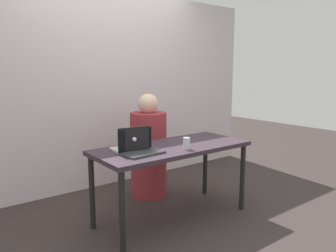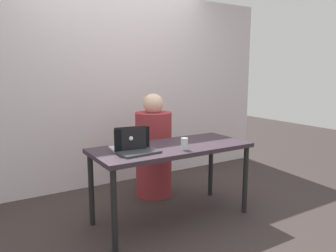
{
  "view_description": "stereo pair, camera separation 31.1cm",
  "coord_description": "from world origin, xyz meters",
  "views": [
    {
      "loc": [
        -1.87,
        -2.38,
        1.43
      ],
      "look_at": [
        0.0,
        0.06,
        0.91
      ],
      "focal_mm": 35.0,
      "sensor_mm": 36.0,
      "label": 1
    },
    {
      "loc": [
        -1.61,
        -2.55,
        1.43
      ],
      "look_at": [
        0.0,
        0.06,
        0.91
      ],
      "focal_mm": 35.0,
      "sensor_mm": 36.0,
      "label": 2
    }
  ],
  "objects": [
    {
      "name": "ground_plane",
      "position": [
        0.0,
        0.0,
        0.0
      ],
      "size": [
        12.0,
        12.0,
        0.0
      ],
      "primitive_type": "plane",
      "color": "#362D2B"
    },
    {
      "name": "back_wall",
      "position": [
        0.0,
        1.32,
        1.2
      ],
      "size": [
        4.5,
        0.1,
        2.39
      ],
      "primitive_type": "cube",
      "color": "silver",
      "rests_on": "ground"
    },
    {
      "name": "desk",
      "position": [
        0.0,
        0.0,
        0.65
      ],
      "size": [
        1.51,
        0.65,
        0.73
      ],
      "color": "#332630",
      "rests_on": "ground"
    },
    {
      "name": "person_at_center",
      "position": [
        0.16,
        0.63,
        0.52
      ],
      "size": [
        0.48,
        0.48,
        1.18
      ],
      "rotation": [
        0.0,
        0.0,
        2.96
      ],
      "color": "maroon",
      "rests_on": "ground"
    },
    {
      "name": "laptop_front_left",
      "position": [
        -0.4,
        -0.06,
        0.77
      ],
      "size": [
        0.36,
        0.25,
        0.21
      ],
      "rotation": [
        0.0,
        0.0,
        0.07
      ],
      "color": "#35363B",
      "rests_on": "desk"
    },
    {
      "name": "laptop_back_left",
      "position": [
        -0.42,
        0.06,
        0.78
      ],
      "size": [
        0.31,
        0.28,
        0.23
      ],
      "rotation": [
        0.0,
        0.0,
        3.02
      ],
      "color": "#AEB0B4",
      "rests_on": "desk"
    },
    {
      "name": "water_glass_center",
      "position": [
        0.01,
        -0.19,
        0.77
      ],
      "size": [
        0.06,
        0.06,
        0.11
      ],
      "color": "silver",
      "rests_on": "desk"
    }
  ]
}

